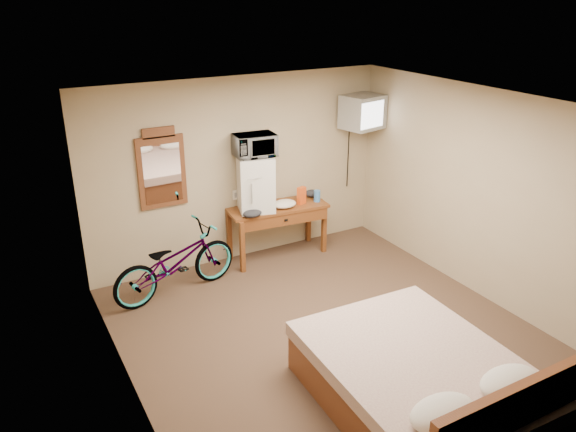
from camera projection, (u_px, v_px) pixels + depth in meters
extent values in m
plane|color=#482E24|center=(331.00, 336.00, 6.11)|extent=(4.60, 4.60, 0.00)
plane|color=silver|center=(339.00, 107.00, 5.17)|extent=(4.60, 4.60, 0.00)
cube|color=tan|center=(240.00, 170.00, 7.50)|extent=(4.20, 0.04, 2.50)
cube|color=tan|center=(523.00, 351.00, 3.78)|extent=(4.20, 0.04, 2.50)
cube|color=tan|center=(125.00, 280.00, 4.70)|extent=(0.04, 4.60, 2.50)
cube|color=tan|center=(484.00, 196.00, 6.59)|extent=(0.04, 4.60, 2.50)
cube|color=silver|center=(235.00, 195.00, 7.58)|extent=(0.08, 0.01, 0.13)
cube|color=brown|center=(277.00, 207.00, 7.68)|extent=(1.41, 0.65, 0.04)
cube|color=brown|center=(242.00, 247.00, 7.36)|extent=(0.06, 0.06, 0.71)
cube|color=brown|center=(324.00, 229.00, 7.94)|extent=(0.06, 0.06, 0.71)
cube|color=brown|center=(229.00, 236.00, 7.71)|extent=(0.06, 0.06, 0.71)
cube|color=brown|center=(308.00, 219.00, 8.28)|extent=(0.06, 0.06, 0.71)
cube|color=brown|center=(285.00, 220.00, 7.53)|extent=(1.25, 0.16, 0.16)
cube|color=black|center=(286.00, 220.00, 7.51)|extent=(0.05, 0.02, 0.03)
cube|color=silver|center=(256.00, 183.00, 7.40)|extent=(0.55, 0.54, 0.74)
cube|color=gray|center=(263.00, 177.00, 7.17)|extent=(0.45, 0.01, 0.00)
cylinder|color=gray|center=(252.00, 194.00, 7.17)|extent=(0.02, 0.02, 0.27)
imported|color=silver|center=(255.00, 145.00, 7.21)|extent=(0.56, 0.41, 0.29)
cube|color=#DA4913|center=(302.00, 195.00, 7.71)|extent=(0.13, 0.10, 0.24)
cylinder|color=#3A78C5|center=(317.00, 196.00, 7.80)|extent=(0.09, 0.09, 0.16)
ellipsoid|color=beige|center=(285.00, 204.00, 7.60)|extent=(0.33, 0.25, 0.10)
ellipsoid|color=black|center=(252.00, 213.00, 7.29)|extent=(0.25, 0.19, 0.10)
ellipsoid|color=black|center=(312.00, 193.00, 8.00)|extent=(0.21, 0.18, 0.10)
cube|color=black|center=(351.00, 116.00, 8.08)|extent=(0.14, 0.02, 0.14)
cylinder|color=black|center=(353.00, 117.00, 8.05)|extent=(0.05, 0.30, 0.05)
cube|color=gray|center=(363.00, 112.00, 7.83)|extent=(0.61, 0.55, 0.47)
cube|color=white|center=(372.00, 115.00, 7.64)|extent=(0.44, 0.10, 0.36)
cube|color=black|center=(353.00, 109.00, 8.01)|extent=(0.33, 0.08, 0.29)
cube|color=brown|center=(162.00, 172.00, 6.95)|extent=(0.60, 0.04, 0.91)
cube|color=brown|center=(158.00, 132.00, 6.76)|extent=(0.40, 0.04, 0.13)
cube|color=white|center=(162.00, 174.00, 6.94)|extent=(0.47, 0.01, 0.75)
imported|color=black|center=(175.00, 262.00, 6.81)|extent=(1.71, 0.86, 0.86)
cube|color=brown|center=(417.00, 388.00, 5.01)|extent=(1.62, 2.11, 0.40)
cube|color=beige|center=(419.00, 365.00, 4.92)|extent=(1.66, 2.15, 0.14)
cube|color=brown|center=(509.00, 425.00, 4.11)|extent=(1.54, 0.08, 0.70)
ellipsoid|color=silver|center=(443.00, 413.00, 4.18)|extent=(0.57, 0.35, 0.20)
ellipsoid|color=silver|center=(510.00, 382.00, 4.51)|extent=(0.57, 0.35, 0.20)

